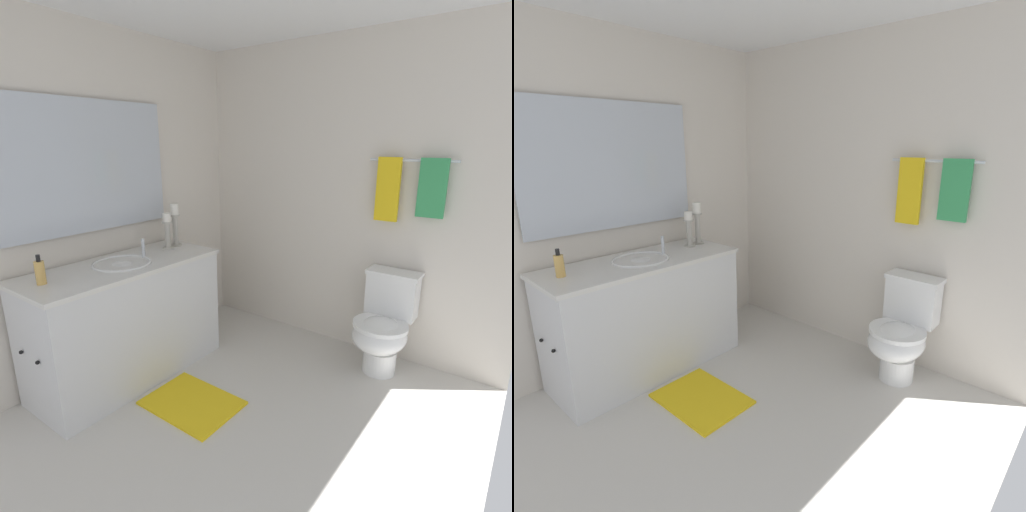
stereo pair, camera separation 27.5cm
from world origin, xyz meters
The scene contains 14 objects.
floor centered at (0.00, 0.00, -0.01)m, with size 2.63×2.90×0.02m, color beige.
wall_back centered at (0.00, 1.45, 1.23)m, with size 2.63×0.04×2.45m, color silver.
wall_left centered at (-1.31, 0.00, 1.23)m, with size 0.04×2.90×2.45m, color silver.
vanity_cabinet centered at (-0.99, 0.04, 0.43)m, with size 0.58×1.38×0.86m.
sink_basin centered at (-0.99, 0.04, 0.82)m, with size 0.40×0.40×0.24m.
mirror centered at (-1.27, 0.04, 1.51)m, with size 0.02×1.28×0.89m, color silver.
candle_holder_tall centered at (-1.06, 0.61, 1.04)m, with size 0.09×0.09×0.34m.
candle_holder_short centered at (-1.04, 0.51, 1.01)m, with size 0.09×0.09×0.28m.
soap_bottle centered at (-1.03, -0.49, 0.93)m, with size 0.06×0.06×0.18m.
toilet centered at (0.50, 1.17, 0.37)m, with size 0.39×0.54×0.75m.
towel_bar centered at (0.53, 1.39, 1.55)m, with size 0.02×0.02×0.60m, color silver.
towel_near_vanity centered at (0.38, 1.37, 1.34)m, with size 0.17×0.03×0.46m, color yellow.
towel_center centered at (0.68, 1.37, 1.37)m, with size 0.18×0.03×0.40m, color #389E59.
bath_mat centered at (-0.36, 0.04, 0.01)m, with size 0.60×0.44×0.02m, color yellow.
Camera 1 is at (1.31, -1.55, 1.67)m, focal length 27.92 mm.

